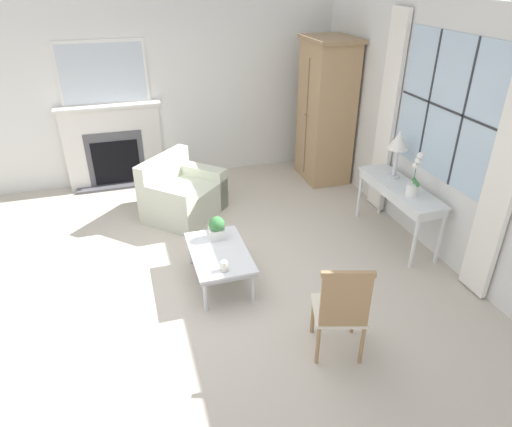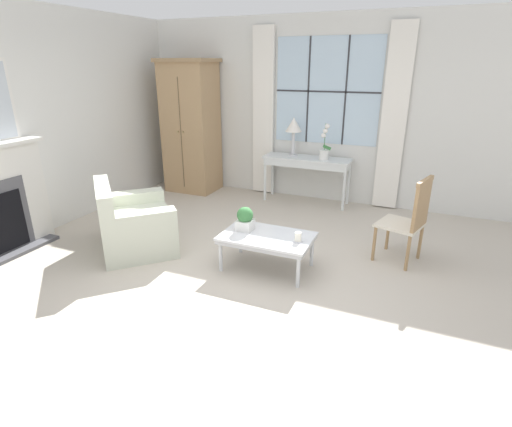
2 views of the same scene
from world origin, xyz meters
The scene contains 12 objects.
ground_plane centered at (0.00, 0.00, 0.00)m, with size 14.00×14.00×0.00m, color #BCB2A3.
wall_back_windowed centered at (0.00, 3.02, 1.40)m, with size 7.20×0.14×2.80m.
wall_left centered at (-3.03, 0.60, 1.40)m, with size 0.06×7.20×2.80m, color silver.
armoire centered at (-2.21, 2.63, 1.10)m, with size 0.90×0.69×2.18m.
console_table centered at (-0.19, 2.73, 0.64)m, with size 1.36×0.42×0.73m.
table_lamp centered at (-0.44, 2.78, 1.18)m, with size 0.26×0.26×0.60m.
potted_orchid centered at (0.09, 2.69, 0.92)m, with size 0.17×0.14×0.54m.
armchair_upholstered centered at (-1.58, 0.25, 0.29)m, with size 1.28×1.27×0.82m.
side_chair_wooden centered at (1.44, 1.14, 0.55)m, with size 0.55×0.55×0.99m.
coffee_table centered at (0.07, 0.40, 0.35)m, with size 0.96×0.60×0.39m.
potted_plant_small centered at (-0.21, 0.44, 0.52)m, with size 0.18×0.18×0.26m.
pillar_candle centered at (0.42, 0.37, 0.44)m, with size 0.09×0.09×0.11m.
Camera 2 is at (1.49, -3.22, 2.10)m, focal length 28.00 mm.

